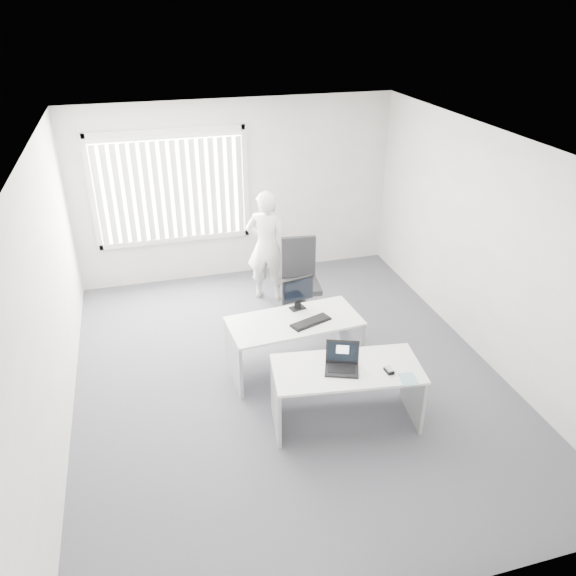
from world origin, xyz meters
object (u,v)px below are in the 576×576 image
object	(u,v)px
desk_near	(346,383)
desk_far	(294,334)
monitor	(298,294)
office_chair	(300,294)
person	(267,246)
laptop	(342,361)

from	to	relation	value
desk_near	desk_far	size ratio (longest dim) A/B	1.01
desk_near	monitor	bearing A→B (deg)	104.37
desk_far	office_chair	distance (m)	1.32
desk_near	monitor	size ratio (longest dim) A/B	3.91
desk_near	person	xyz separation A→B (m)	(-0.13, 2.96, 0.34)
monitor	office_chair	bearing A→B (deg)	58.98
desk_near	laptop	size ratio (longest dim) A/B	4.73
desk_far	person	size ratio (longest dim) A/B	0.95
desk_far	office_chair	xyz separation A→B (m)	(0.45, 1.23, -0.15)
desk_near	person	size ratio (longest dim) A/B	0.96
desk_near	office_chair	xyz separation A→B (m)	(0.18, 2.28, -0.15)
laptop	person	bearing A→B (deg)	112.24
desk_near	laptop	xyz separation A→B (m)	(-0.08, -0.04, 0.33)
person	monitor	distance (m)	1.65
desk_near	monitor	world-z (taller)	monitor
person	office_chair	bearing A→B (deg)	139.35
laptop	monitor	world-z (taller)	monitor
office_chair	person	xyz separation A→B (m)	(-0.31, 0.67, 0.49)
office_chair	person	world-z (taller)	person
person	laptop	bearing A→B (deg)	115.44
desk_near	office_chair	bearing A→B (deg)	93.20
desk_near	desk_far	distance (m)	1.08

